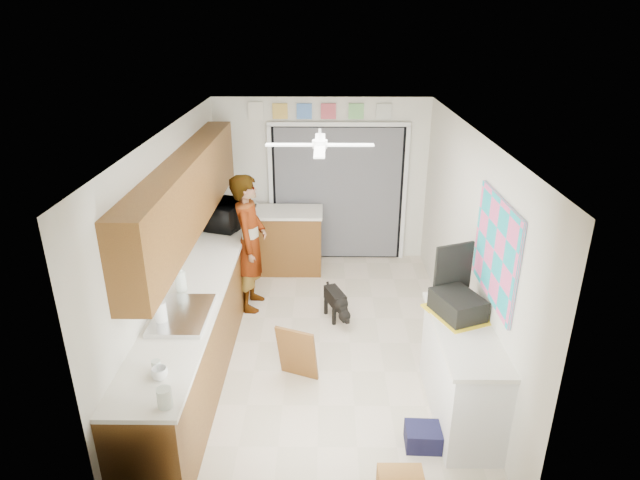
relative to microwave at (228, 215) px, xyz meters
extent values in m
plane|color=beige|center=(1.25, -1.35, -1.11)|extent=(5.00, 5.00, 0.00)
plane|color=white|center=(1.25, -1.35, 1.39)|extent=(5.00, 5.00, 0.00)
plane|color=silver|center=(1.25, 1.15, 0.14)|extent=(3.20, 0.00, 3.20)
plane|color=silver|center=(1.25, -3.85, 0.14)|extent=(3.20, 0.00, 3.20)
plane|color=silver|center=(-0.35, -1.35, 0.14)|extent=(0.00, 5.00, 5.00)
plane|color=silver|center=(2.85, -1.35, 0.14)|extent=(0.00, 5.00, 5.00)
cube|color=brown|center=(-0.05, -1.35, -0.66)|extent=(0.60, 4.80, 0.90)
cube|color=white|center=(-0.04, -1.35, -0.19)|extent=(0.62, 4.80, 0.04)
cube|color=brown|center=(-0.19, -1.15, 0.69)|extent=(0.32, 4.00, 0.80)
cube|color=silver|center=(-0.04, -2.35, -0.16)|extent=(0.50, 0.76, 0.06)
cylinder|color=silver|center=(-0.23, -2.35, -0.06)|extent=(0.03, 0.03, 0.22)
cube|color=brown|center=(0.75, 0.65, -0.66)|extent=(1.00, 0.60, 0.90)
cube|color=white|center=(0.75, 0.65, -0.19)|extent=(1.04, 0.64, 0.04)
cube|color=black|center=(1.50, 1.12, -0.06)|extent=(2.00, 0.06, 2.10)
cube|color=slate|center=(1.50, 1.08, -0.06)|extent=(1.90, 0.03, 2.05)
cube|color=white|center=(0.48, 1.09, -0.06)|extent=(0.06, 0.04, 2.10)
cube|color=white|center=(2.52, 1.09, -0.06)|extent=(0.06, 0.04, 2.10)
cube|color=white|center=(1.50, 1.09, 1.01)|extent=(2.10, 0.04, 0.06)
cube|color=gold|center=(0.65, 1.12, 1.19)|extent=(0.22, 0.02, 0.22)
cube|color=#5183D8|center=(1.00, 1.12, 1.19)|extent=(0.22, 0.02, 0.22)
cube|color=#CD4D5A|center=(1.35, 1.12, 1.19)|extent=(0.22, 0.02, 0.22)
cube|color=#74BE6C|center=(1.75, 1.12, 1.19)|extent=(0.22, 0.02, 0.22)
cube|color=beige|center=(2.15, 1.12, 1.19)|extent=(0.22, 0.02, 0.22)
cube|color=silver|center=(0.30, 1.12, 1.19)|extent=(0.22, 0.02, 0.26)
cube|color=white|center=(2.60, -2.55, -0.66)|extent=(0.50, 1.40, 0.90)
cube|color=white|center=(2.59, -2.55, -0.19)|extent=(0.54, 1.44, 0.04)
cube|color=#FC5C9D|center=(2.83, -2.35, 0.54)|extent=(0.03, 1.15, 0.95)
cube|color=white|center=(1.25, -1.15, 1.21)|extent=(1.14, 1.14, 0.24)
imported|color=black|center=(0.00, 0.00, 0.00)|extent=(0.59, 0.72, 0.34)
imported|color=silver|center=(-0.17, -1.84, -0.01)|extent=(0.16, 0.16, 0.32)
imported|color=white|center=(0.02, -3.28, -0.12)|extent=(0.15, 0.15, 0.10)
cylinder|color=silver|center=(0.15, -3.60, -0.09)|extent=(0.14, 0.14, 0.15)
cylinder|color=silver|center=(-0.03, -3.20, -0.11)|extent=(0.10, 0.10, 0.11)
cylinder|color=white|center=(-0.19, -2.49, -0.05)|extent=(0.14, 0.14, 0.24)
cube|color=black|center=(2.57, -2.27, -0.07)|extent=(0.52, 0.58, 0.21)
cube|color=yellow|center=(2.57, -2.27, -0.18)|extent=(0.63, 0.70, 0.02)
cube|color=black|center=(2.57, -1.98, 0.18)|extent=(0.40, 0.19, 0.50)
cube|color=black|center=(2.19, -2.98, -1.01)|extent=(0.33, 0.27, 0.19)
cube|color=brown|center=(1.02, -2.03, -0.79)|extent=(0.46, 0.31, 0.63)
imported|color=white|center=(0.35, -0.47, -0.21)|extent=(0.47, 0.68, 1.81)
cube|color=black|center=(1.44, -0.78, -0.89)|extent=(0.42, 0.60, 0.44)
camera|label=1|loc=(1.31, -6.71, 2.46)|focal=30.00mm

